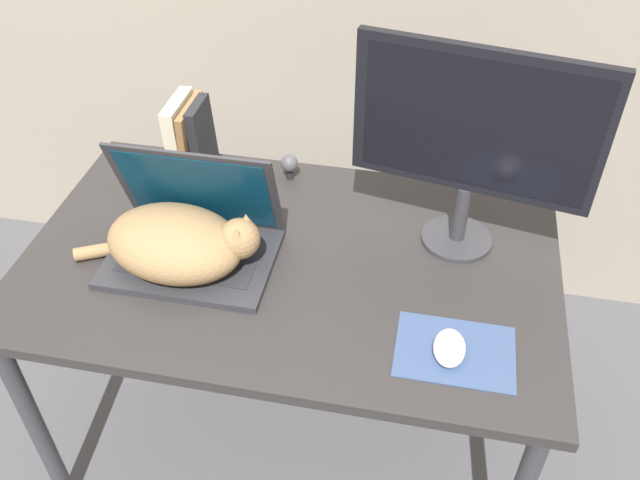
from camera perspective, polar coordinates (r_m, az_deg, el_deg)
desk at (r=1.65m, az=-2.49°, el=-3.26°), size 1.26×0.78×0.71m
laptop at (r=1.60m, az=-10.63°, el=0.23°), size 0.39×0.27×0.27m
cat at (r=1.56m, az=-11.79°, el=-0.22°), size 0.45×0.27×0.15m
external_monitor at (r=1.51m, az=12.86°, el=8.50°), size 0.54×0.17×0.50m
mousepad at (r=1.43m, az=11.30°, el=-9.17°), size 0.24×0.18×0.00m
computer_mouse at (r=1.41m, az=10.84°, el=-8.90°), size 0.07×0.10×0.03m
book_row at (r=1.85m, az=-10.85°, el=8.38°), size 0.10×0.17×0.22m
webcam at (r=1.83m, az=-2.60°, el=6.40°), size 0.05×0.05×0.07m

